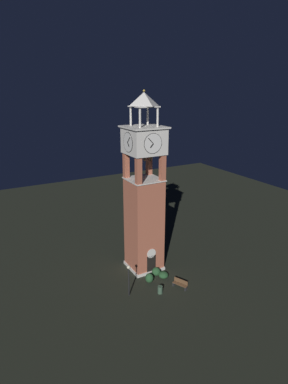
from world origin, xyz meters
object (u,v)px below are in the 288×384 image
at_px(trash_bin, 160,290).
at_px(lamp_post, 129,275).
at_px(clock_tower, 144,201).
at_px(park_bench, 180,284).

bearing_deg(trash_bin, lamp_post, 158.04).
relative_size(clock_tower, trash_bin, 24.78).
bearing_deg(clock_tower, trash_bin, -101.02).
distance_m(park_bench, trash_bin, 2.34).
bearing_deg(trash_bin, clock_tower, 78.98).
distance_m(park_bench, lamp_post, 5.80).
bearing_deg(lamp_post, clock_tower, 45.67).
height_order(park_bench, trash_bin, park_bench).
bearing_deg(clock_tower, park_bench, -76.57).
height_order(clock_tower, trash_bin, clock_tower).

